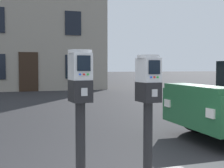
{
  "coord_description": "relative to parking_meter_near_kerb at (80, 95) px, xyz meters",
  "views": [
    {
      "loc": [
        -1.13,
        -2.94,
        1.3
      ],
      "look_at": [
        -0.17,
        -0.11,
        1.14
      ],
      "focal_mm": 49.78,
      "sensor_mm": 36.0,
      "label": 1
    }
  ],
  "objects": [
    {
      "name": "parking_meter_near_kerb",
      "position": [
        0.0,
        0.0,
        0.0
      ],
      "size": [
        0.23,
        0.26,
        1.31
      ],
      "rotation": [
        0.0,
        0.0,
        -1.51
      ],
      "color": "black",
      "rests_on": "sidewalk_slab"
    },
    {
      "name": "parking_meter_twin_adjacent",
      "position": [
        0.67,
        -0.0,
        -0.03
      ],
      "size": [
        0.23,
        0.26,
        1.28
      ],
      "rotation": [
        0.0,
        0.0,
        -1.51
      ],
      "color": "black",
      "rests_on": "sidewalk_slab"
    },
    {
      "name": "townhouse_orange_brick",
      "position": [
        0.88,
        17.65,
        3.77
      ],
      "size": [
        8.05,
        6.65,
        9.62
      ],
      "color": "#9E9384",
      "rests_on": "ground_plane"
    }
  ]
}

